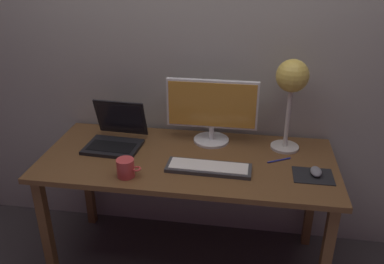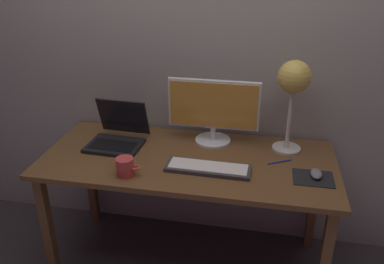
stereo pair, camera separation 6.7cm
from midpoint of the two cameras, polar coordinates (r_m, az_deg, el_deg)
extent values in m
plane|color=#383333|center=(2.63, -1.31, -17.93)|extent=(4.80, 4.80, 0.00)
cube|color=#9E998E|center=(2.37, 0.10, 13.06)|extent=(4.80, 0.06, 2.60)
cube|color=brown|center=(2.20, -1.49, -4.01)|extent=(1.60, 0.70, 0.03)
cube|color=brown|center=(2.41, -20.79, -13.47)|extent=(0.05, 0.05, 0.71)
cube|color=brown|center=(2.19, 17.57, -17.53)|extent=(0.05, 0.05, 0.71)
cube|color=brown|center=(2.83, -15.34, -6.45)|extent=(0.05, 0.05, 0.71)
cube|color=brown|center=(2.64, 15.99, -9.03)|extent=(0.05, 0.05, 0.71)
cylinder|color=silver|center=(2.37, 1.96, -1.16)|extent=(0.21, 0.21, 0.01)
cylinder|color=silver|center=(2.35, 1.98, -0.13)|extent=(0.03, 0.03, 0.08)
cube|color=silver|center=(2.27, 2.05, 4.01)|extent=(0.52, 0.03, 0.28)
cube|color=gold|center=(2.26, 1.99, 3.86)|extent=(0.50, 0.00, 0.26)
cube|color=#38383A|center=(2.07, 1.47, -5.18)|extent=(0.44, 0.15, 0.02)
cube|color=silver|center=(2.07, 1.47, -4.89)|extent=(0.41, 0.12, 0.01)
cube|color=black|center=(2.33, -12.04, -2.10)|extent=(0.32, 0.25, 0.02)
cube|color=black|center=(2.31, -12.23, -2.05)|extent=(0.27, 0.14, 0.00)
cube|color=black|center=(2.40, -10.92, 2.05)|extent=(0.31, 0.09, 0.23)
cube|color=black|center=(2.40, -10.92, 2.05)|extent=(0.27, 0.08, 0.19)
cylinder|color=beige|center=(2.34, 12.29, -2.09)|extent=(0.16, 0.16, 0.01)
cylinder|color=silver|center=(2.26, 12.74, 2.37)|extent=(0.02, 0.02, 0.38)
sphere|color=gold|center=(2.18, 13.30, 7.82)|extent=(0.18, 0.18, 0.18)
sphere|color=#FFEAB2|center=(2.19, 13.20, 6.65)|extent=(0.06, 0.06, 0.06)
cube|color=black|center=(2.10, 16.03, -6.04)|extent=(0.20, 0.16, 0.00)
ellipsoid|color=slate|center=(2.11, 16.43, -5.44)|extent=(0.06, 0.10, 0.03)
cylinder|color=#CC3F3F|center=(2.03, -10.40, -5.07)|extent=(0.09, 0.09, 0.09)
torus|color=#CC3F3F|center=(2.02, -8.86, -5.22)|extent=(0.05, 0.05, 0.01)
cylinder|color=#2633A5|center=(2.20, 11.47, -3.98)|extent=(0.13, 0.08, 0.01)
camera|label=1|loc=(0.03, -90.93, -0.44)|focal=37.34mm
camera|label=2|loc=(0.03, 89.07, 0.44)|focal=37.34mm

